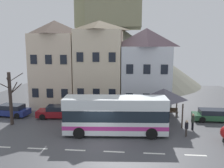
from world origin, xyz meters
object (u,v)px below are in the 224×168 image
Objects in this scene: townhouse_01 at (100,65)px; transit_bus at (115,116)px; townhouse_00 at (56,64)px; pedestrian_01 at (193,120)px; parked_car_01 at (214,115)px; pedestrian_00 at (186,127)px; bare_tree_01 at (11,98)px; hilltop_castle at (115,51)px; bus_shelter at (164,94)px; parked_car_00 at (11,110)px; public_bench at (170,111)px; townhouse_02 at (146,69)px; parked_car_02 at (58,112)px.

townhouse_01 reaches higher than transit_bus.
townhouse_00 is 6.84× the size of pedestrian_01.
parked_car_01 is (13.01, -4.77, -4.89)m from townhouse_01.
pedestrian_01 reaches higher than pedestrian_00.
townhouse_00 is at bearing 74.45° from bare_tree_01.
hilltop_castle is at bearing 74.55° from townhouse_00.
pedestrian_01 is (2.53, -2.14, -2.01)m from bus_shelter.
parked_car_00 is 19.74m from pedestrian_01.
bus_shelter is 17.17m from parked_car_00.
pedestrian_01 is 4.92m from public_bench.
parked_car_00 is (-15.38, -5.06, -4.37)m from townhouse_02.
bare_tree_01 is (1.67, -2.85, 2.13)m from parked_car_00.
townhouse_02 is 15.98m from bare_tree_01.
townhouse_02 is 2.28× the size of parked_car_00.
parked_car_02 is at bearing 143.00° from transit_bus.
townhouse_01 is 2.06× the size of bare_tree_01.
transit_bus is 6.16m from bus_shelter.
bus_shelter is 0.82× the size of parked_car_00.
parked_car_00 is 22.51m from parked_car_01.
parked_car_01 is (12.83, -25.70, -6.07)m from hilltop_castle.
pedestrian_00 is (14.80, -9.31, -4.66)m from townhouse_00.
townhouse_00 is 13.20m from transit_bus.
townhouse_01 is 8.14m from parked_car_02.
townhouse_00 reaches higher than bare_tree_01.
townhouse_02 is (11.56, 0.17, -0.50)m from townhouse_00.
bare_tree_01 reaches higher than pedestrian_01.
townhouse_00 is 1.00× the size of townhouse_01.
townhouse_01 is 1.18× the size of transit_bus.
bare_tree_01 is at bearing -150.04° from townhouse_02.
parked_car_02 is (-11.40, 0.52, -2.30)m from bus_shelter.
parked_car_01 is (18.68, -4.51, -4.91)m from townhouse_00.
pedestrian_00 is at bearing 157.07° from parked_car_02.
hilltop_castle is at bearing 89.51° from townhouse_01.
bus_shelter is at bearing 8.19° from bare_tree_01.
hilltop_castle is at bearing 90.77° from transit_bus.
townhouse_01 is at bearing 133.63° from pedestrian_00.
bus_shelter is 6.07m from parked_car_01.
bare_tree_01 reaches higher than parked_car_01.
pedestrian_01 is (9.86, -28.86, -5.73)m from hilltop_castle.
bare_tree_01 is (-16.95, 1.58, 1.92)m from pedestrian_00.
parked_car_02 is at bearing -175.25° from parked_car_00.
pedestrian_00 is at bearing -128.85° from parked_car_01.
transit_bus reaches higher than pedestrian_01.
townhouse_01 reaches higher than pedestrian_00.
public_bench is (8.40, -24.18, -6.21)m from hilltop_castle.
townhouse_01 is at bearing -90.49° from hilltop_castle.
parked_car_01 is (10.17, 4.83, -1.09)m from transit_bus.
parked_car_01 is 2.83× the size of pedestrian_01.
transit_bus is at bearing -154.45° from parked_car_01.
bus_shelter is (7.50, -5.79, -2.54)m from townhouse_01.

